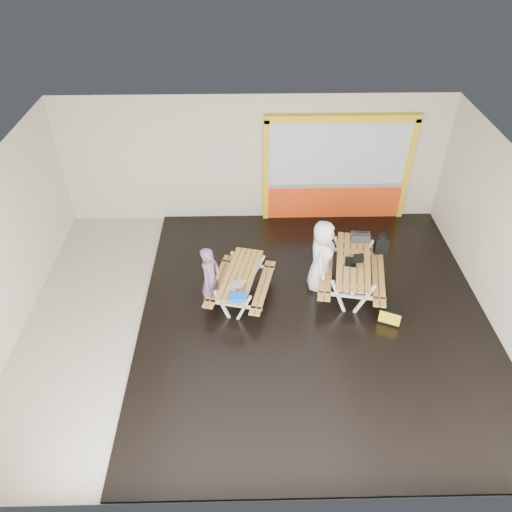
{
  "coord_description": "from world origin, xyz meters",
  "views": [
    {
      "loc": [
        -0.18,
        -7.74,
        7.69
      ],
      "look_at": [
        0.0,
        0.9,
        1.0
      ],
      "focal_mm": 34.86,
      "sensor_mm": 36.0,
      "label": 1
    }
  ],
  "objects_px": {
    "picnic_table_right": "(353,267)",
    "fluke_bag": "(391,314)",
    "laptop_left": "(237,285)",
    "laptop_right": "(353,260)",
    "person_right": "(322,256)",
    "toolbox": "(360,237)",
    "picnic_table_left": "(241,279)",
    "person_left": "(211,279)",
    "backpack": "(381,244)",
    "dark_case": "(318,279)",
    "blue_pouch": "(238,298)"
  },
  "relations": [
    {
      "from": "laptop_left",
      "to": "laptop_right",
      "type": "xyz_separation_m",
      "value": [
        2.58,
        0.64,
        0.11
      ]
    },
    {
      "from": "picnic_table_right",
      "to": "dark_case",
      "type": "height_order",
      "value": "picnic_table_right"
    },
    {
      "from": "picnic_table_right",
      "to": "backpack",
      "type": "bearing_deg",
      "value": 41.79
    },
    {
      "from": "toolbox",
      "to": "laptop_left",
      "type": "bearing_deg",
      "value": -153.25
    },
    {
      "from": "person_left",
      "to": "laptop_left",
      "type": "bearing_deg",
      "value": -86.7
    },
    {
      "from": "laptop_left",
      "to": "laptop_right",
      "type": "height_order",
      "value": "laptop_right"
    },
    {
      "from": "toolbox",
      "to": "fluke_bag",
      "type": "distance_m",
      "value": 2.02
    },
    {
      "from": "toolbox",
      "to": "dark_case",
      "type": "distance_m",
      "value": 1.4
    },
    {
      "from": "laptop_right",
      "to": "backpack",
      "type": "bearing_deg",
      "value": 43.6
    },
    {
      "from": "picnic_table_right",
      "to": "blue_pouch",
      "type": "relative_size",
      "value": 6.86
    },
    {
      "from": "blue_pouch",
      "to": "backpack",
      "type": "distance_m",
      "value": 3.81
    },
    {
      "from": "picnic_table_right",
      "to": "person_right",
      "type": "bearing_deg",
      "value": 171.34
    },
    {
      "from": "toolbox",
      "to": "person_right",
      "type": "bearing_deg",
      "value": -147.06
    },
    {
      "from": "laptop_right",
      "to": "fluke_bag",
      "type": "distance_m",
      "value": 1.41
    },
    {
      "from": "fluke_bag",
      "to": "person_right",
      "type": "bearing_deg",
      "value": 138.24
    },
    {
      "from": "backpack",
      "to": "blue_pouch",
      "type": "bearing_deg",
      "value": -151.65
    },
    {
      "from": "picnic_table_right",
      "to": "laptop_left",
      "type": "distance_m",
      "value": 2.7
    },
    {
      "from": "laptop_left",
      "to": "backpack",
      "type": "xyz_separation_m",
      "value": [
        3.39,
        1.42,
        -0.02
      ]
    },
    {
      "from": "person_right",
      "to": "laptop_left",
      "type": "height_order",
      "value": "person_right"
    },
    {
      "from": "fluke_bag",
      "to": "blue_pouch",
      "type": "bearing_deg",
      "value": 179.83
    },
    {
      "from": "backpack",
      "to": "fluke_bag",
      "type": "height_order",
      "value": "backpack"
    },
    {
      "from": "person_right",
      "to": "toolbox",
      "type": "distance_m",
      "value": 1.17
    },
    {
      "from": "picnic_table_right",
      "to": "toolbox",
      "type": "relative_size",
      "value": 5.12
    },
    {
      "from": "picnic_table_right",
      "to": "fluke_bag",
      "type": "xyz_separation_m",
      "value": [
        0.66,
        -1.11,
        -0.4
      ]
    },
    {
      "from": "toolbox",
      "to": "dark_case",
      "type": "relative_size",
      "value": 1.11
    },
    {
      "from": "picnic_table_left",
      "to": "backpack",
      "type": "xyz_separation_m",
      "value": [
        3.31,
        0.98,
        0.2
      ]
    },
    {
      "from": "picnic_table_right",
      "to": "backpack",
      "type": "height_order",
      "value": "backpack"
    },
    {
      "from": "person_right",
      "to": "backpack",
      "type": "distance_m",
      "value": 1.61
    },
    {
      "from": "laptop_right",
      "to": "toolbox",
      "type": "xyz_separation_m",
      "value": [
        0.31,
        0.82,
        0.05
      ]
    },
    {
      "from": "person_right",
      "to": "laptop_left",
      "type": "xyz_separation_m",
      "value": [
        -1.9,
        -0.82,
        -0.1
      ]
    },
    {
      "from": "fluke_bag",
      "to": "picnic_table_right",
      "type": "bearing_deg",
      "value": 120.79
    },
    {
      "from": "picnic_table_left",
      "to": "toolbox",
      "type": "distance_m",
      "value": 3.0
    },
    {
      "from": "person_right",
      "to": "blue_pouch",
      "type": "height_order",
      "value": "person_right"
    },
    {
      "from": "blue_pouch",
      "to": "fluke_bag",
      "type": "relative_size",
      "value": 0.62
    },
    {
      "from": "picnic_table_right",
      "to": "toolbox",
      "type": "bearing_deg",
      "value": 69.5
    },
    {
      "from": "person_left",
      "to": "backpack",
      "type": "distance_m",
      "value": 4.13
    },
    {
      "from": "person_left",
      "to": "toolbox",
      "type": "xyz_separation_m",
      "value": [
        3.44,
        1.24,
        0.17
      ]
    },
    {
      "from": "dark_case",
      "to": "fluke_bag",
      "type": "height_order",
      "value": "fluke_bag"
    },
    {
      "from": "picnic_table_left",
      "to": "picnic_table_right",
      "type": "distance_m",
      "value": 2.54
    },
    {
      "from": "picnic_table_left",
      "to": "laptop_right",
      "type": "xyz_separation_m",
      "value": [
        2.49,
        0.2,
        0.33
      ]
    },
    {
      "from": "person_left",
      "to": "person_right",
      "type": "bearing_deg",
      "value": -52.2
    },
    {
      "from": "laptop_left",
      "to": "backpack",
      "type": "distance_m",
      "value": 3.68
    },
    {
      "from": "picnic_table_right",
      "to": "fluke_bag",
      "type": "bearing_deg",
      "value": -59.21
    },
    {
      "from": "laptop_right",
      "to": "backpack",
      "type": "relative_size",
      "value": 0.9
    },
    {
      "from": "blue_pouch",
      "to": "backpack",
      "type": "height_order",
      "value": "backpack"
    },
    {
      "from": "blue_pouch",
      "to": "toolbox",
      "type": "height_order",
      "value": "toolbox"
    },
    {
      "from": "picnic_table_left",
      "to": "fluke_bag",
      "type": "distance_m",
      "value": 3.31
    },
    {
      "from": "dark_case",
      "to": "person_left",
      "type": "bearing_deg",
      "value": -163.87
    },
    {
      "from": "dark_case",
      "to": "fluke_bag",
      "type": "xyz_separation_m",
      "value": [
        1.39,
        -1.32,
        0.12
      ]
    },
    {
      "from": "picnic_table_left",
      "to": "toolbox",
      "type": "relative_size",
      "value": 4.53
    }
  ]
}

